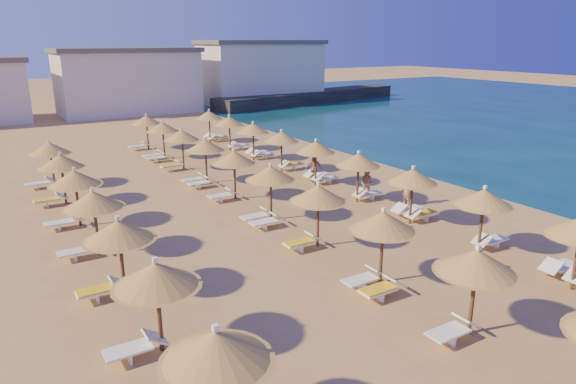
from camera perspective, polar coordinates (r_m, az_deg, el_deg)
ground at (r=22.08m, az=8.41°, el=-5.25°), size 220.00×220.00×0.00m
jetty at (r=70.53m, az=2.57°, el=10.53°), size 30.21×9.61×1.50m
hotel_blocks at (r=63.37m, az=-16.46°, el=11.89°), size 51.23×9.23×8.10m
parasol_row_east at (r=26.46m, az=7.85°, el=3.46°), size 2.39×40.66×2.74m
parasol_row_west at (r=23.59m, az=-1.94°, el=2.00°), size 2.39×40.66×2.74m
parasol_row_inland at (r=21.00m, az=-20.81°, el=-0.95°), size 2.39×25.35×2.74m
loungers at (r=24.41m, az=-0.42°, el=-2.06°), size 16.03×39.81×0.66m
beachgoer_c at (r=30.46m, az=2.87°, el=2.65°), size 1.04×0.68×1.65m
beachgoer_a at (r=26.76m, az=13.06°, el=0.29°), size 0.45×0.64×1.67m
beachgoer_b at (r=27.55m, az=8.79°, el=0.93°), size 0.97×0.99×1.61m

